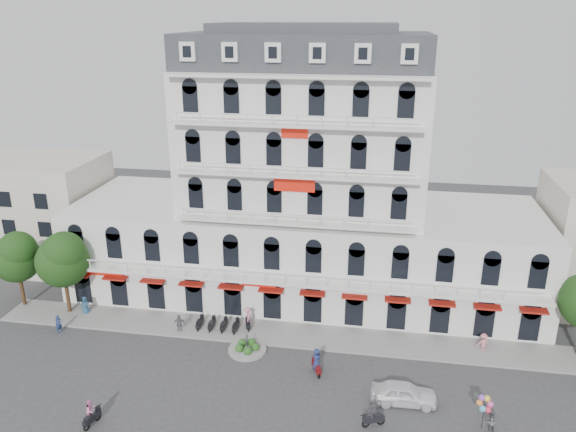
% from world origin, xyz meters
% --- Properties ---
extents(ground, '(120.00, 120.00, 0.00)m').
position_xyz_m(ground, '(0.00, 0.00, 0.00)').
color(ground, '#38383A').
rests_on(ground, ground).
extents(sidewalk, '(53.00, 4.00, 0.16)m').
position_xyz_m(sidewalk, '(0.00, 9.00, 0.08)').
color(sidewalk, gray).
rests_on(sidewalk, ground).
extents(main_building, '(45.00, 15.00, 25.80)m').
position_xyz_m(main_building, '(0.00, 18.00, 9.96)').
color(main_building, silver).
rests_on(main_building, ground).
extents(flank_building_west, '(14.00, 10.00, 12.00)m').
position_xyz_m(flank_building_west, '(-30.00, 20.00, 6.00)').
color(flank_building_west, beige).
rests_on(flank_building_west, ground).
extents(traffic_island, '(3.20, 3.20, 1.60)m').
position_xyz_m(traffic_island, '(-3.00, 6.00, 0.26)').
color(traffic_island, gray).
rests_on(traffic_island, ground).
extents(parked_scooter_row, '(4.40, 1.80, 1.10)m').
position_xyz_m(parked_scooter_row, '(-6.35, 8.80, 0.00)').
color(parked_scooter_row, black).
rests_on(parked_scooter_row, ground).
extents(tree_west_outer, '(4.50, 4.48, 7.76)m').
position_xyz_m(tree_west_outer, '(-25.95, 9.98, 5.35)').
color(tree_west_outer, '#382314').
rests_on(tree_west_outer, ground).
extents(tree_west_inner, '(4.76, 4.76, 8.25)m').
position_xyz_m(tree_west_inner, '(-20.95, 9.48, 5.68)').
color(tree_west_inner, '#382314').
rests_on(tree_west_inner, ground).
extents(parked_car, '(4.78, 2.03, 1.61)m').
position_xyz_m(parked_car, '(9.69, 1.45, 0.81)').
color(parked_car, white).
rests_on(parked_car, ground).
extents(rider_southwest, '(0.75, 1.68, 2.03)m').
position_xyz_m(rider_southwest, '(-11.35, -4.49, 1.02)').
color(rider_southwest, black).
rests_on(rider_southwest, ground).
extents(rider_east, '(0.94, 1.60, 2.26)m').
position_xyz_m(rider_east, '(3.05, 3.83, 1.14)').
color(rider_east, maroon).
rests_on(rider_east, ground).
extents(rider_northeast, '(1.61, 0.92, 2.17)m').
position_xyz_m(rider_northeast, '(7.59, -1.40, 1.07)').
color(rider_northeast, black).
rests_on(rider_northeast, ground).
extents(rider_center, '(0.93, 1.66, 2.17)m').
position_xyz_m(rider_center, '(-3.78, 9.45, 1.14)').
color(rider_center, black).
rests_on(rider_center, ground).
extents(pedestrian_left, '(1.04, 0.89, 1.80)m').
position_xyz_m(pedestrian_left, '(-19.35, 9.50, 0.90)').
color(pedestrian_left, navy).
rests_on(pedestrian_left, ground).
extents(pedestrian_mid, '(1.09, 0.58, 1.78)m').
position_xyz_m(pedestrian_mid, '(-9.54, 7.83, 0.89)').
color(pedestrian_mid, slate).
rests_on(pedestrian_mid, ground).
extents(pedestrian_right, '(1.20, 0.88, 1.67)m').
position_xyz_m(pedestrian_right, '(16.33, 9.20, 0.84)').
color(pedestrian_right, '#E37883').
rests_on(pedestrian_right, ground).
extents(pedestrian_far, '(0.65, 0.74, 1.71)m').
position_xyz_m(pedestrian_far, '(-20.00, 6.05, 0.86)').
color(pedestrian_far, navy).
rests_on(pedestrian_far, ground).
extents(balloon_vendor, '(1.52, 1.38, 2.45)m').
position_xyz_m(balloon_vendor, '(15.12, -0.61, 1.26)').
color(balloon_vendor, '#595B61').
rests_on(balloon_vendor, ground).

